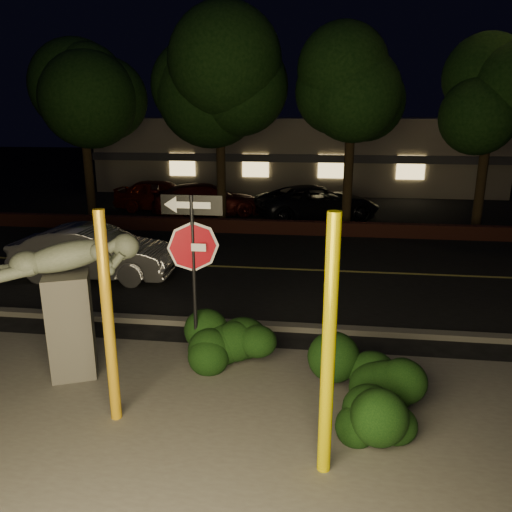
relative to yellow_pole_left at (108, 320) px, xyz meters
The scene contains 23 objects.
ground 10.71m from the yellow_pole_left, 82.70° to the left, with size 90.00×90.00×0.00m, color black.
patio 2.10m from the yellow_pole_left, 19.78° to the right, with size 14.00×6.00×0.02m, color #4C4944.
road 7.79m from the yellow_pole_left, 79.84° to the left, with size 80.00×8.00×0.01m, color black.
lane_marking 7.79m from the yellow_pole_left, 79.84° to the left, with size 80.00×0.12×0.01m, color #B4A848.
curb 3.96m from the yellow_pole_left, 68.47° to the left, with size 80.00×0.25×0.12m, color #4C4944.
brick_wall 11.96m from the yellow_pole_left, 83.49° to the left, with size 40.00×0.35×0.50m, color #4A1F18.
parking_lot 17.64m from the yellow_pole_left, 85.60° to the left, with size 40.00×12.00×0.01m, color black.
building 25.54m from the yellow_pole_left, 86.98° to the left, with size 22.00×10.20×4.00m.
tree_far_a 15.53m from the yellow_pole_left, 116.21° to the left, with size 4.60×4.60×7.43m.
tree_far_b 14.48m from the yellow_pole_left, 94.80° to the left, with size 5.20×5.20×8.41m.
tree_far_c 14.46m from the yellow_pole_left, 73.88° to the left, with size 4.80×4.80×7.84m.
tree_far_d 16.85m from the yellow_pole_left, 57.36° to the left, with size 4.40×4.40×7.42m.
yellow_pole_left is the anchor object (origin of this frame).
yellow_pole_right 3.08m from the yellow_pole_left, 13.36° to the right, with size 0.16×0.16×3.29m, color #EDD800.
signpost 2.01m from the yellow_pole_left, 66.34° to the left, with size 1.03×0.07×3.02m.
sculpture 1.65m from the yellow_pole_left, 135.00° to the left, with size 2.19×1.37×2.40m.
hedge_center 2.38m from the yellow_pole_left, 54.80° to the left, with size 1.98×0.93×1.03m, color black.
hedge_right 3.92m from the yellow_pole_left, 14.06° to the left, with size 1.63×0.87×1.07m, color black.
hedge_far_right 3.81m from the yellow_pole_left, ahead, with size 1.31×0.82×0.91m, color black.
silver_sedan 6.92m from the yellow_pole_left, 116.92° to the left, with size 1.49×4.26×1.40m, color #BAB9BE.
parked_car_red 16.23m from the yellow_pole_left, 105.37° to the left, with size 1.69×4.20×1.43m, color #671103.
parked_car_darkred 15.04m from the yellow_pole_left, 97.75° to the left, with size 1.92×4.72×1.37m, color #460F0D.
parked_car_dark 14.88m from the yellow_pole_left, 79.42° to the left, with size 2.36×5.12×1.42m, color black.
Camera 1 is at (1.50, -6.55, 4.31)m, focal length 35.00 mm.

